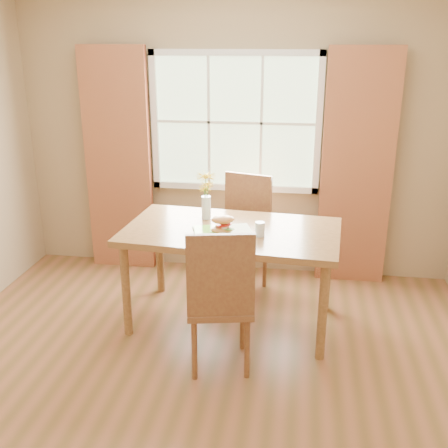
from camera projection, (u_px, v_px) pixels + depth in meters
name	position (u px, v px, depth m)	size (l,w,h in m)	color
room	(196.00, 192.00, 3.26)	(4.24, 3.84, 2.74)	brown
window	(235.00, 122.00, 4.95)	(1.62, 0.06, 1.32)	#A9C393
curtain_left	(118.00, 162.00, 5.16)	(0.65, 0.08, 2.20)	maroon
curtain_right	(357.00, 170.00, 4.84)	(0.65, 0.08, 2.20)	maroon
dining_table	(232.00, 239.00, 4.19)	(1.76, 1.08, 0.82)	olive
chair_near	(220.00, 296.00, 3.57)	(0.53, 0.53, 1.08)	brown
chair_far	(244.00, 228.00, 4.83)	(0.56, 0.56, 1.09)	brown
placemat	(223.00, 232.00, 4.08)	(0.45, 0.33, 0.01)	#E2EFCB
plate	(212.00, 233.00, 4.04)	(0.27, 0.27, 0.01)	#6DC531
croissant_sandwich	(223.00, 224.00, 4.00)	(0.21, 0.18, 0.14)	gold
water_glass	(260.00, 229.00, 3.99)	(0.07, 0.07, 0.11)	silver
flower_vase	(206.00, 191.00, 4.31)	(0.16, 0.16, 0.40)	silver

